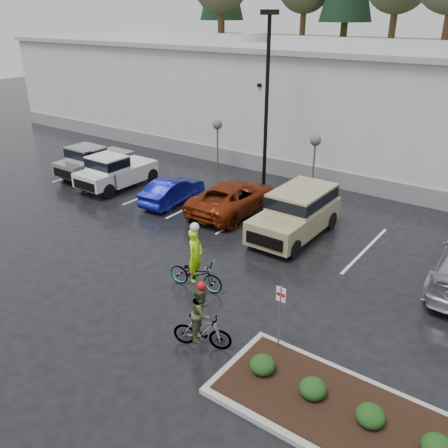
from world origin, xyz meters
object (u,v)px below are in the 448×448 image
Objects in this scene: sapling_mid at (315,144)px; car_red at (233,197)px; sapling_west at (217,127)px; suv_tan at (295,215)px; pickup_silver at (99,159)px; cyclist_olive at (202,324)px; cyclist_hivis at (196,269)px; pickup_white at (121,169)px; lamppost at (267,84)px; car_blue at (172,190)px; fire_lane_sign at (280,311)px.

car_red is at bearing -111.46° from sapling_mid.
sapling_west is at bearing -48.65° from car_red.
suv_tan reaches higher than car_red.
cyclist_olive is at bearing -30.82° from pickup_silver.
car_red is 2.13× the size of cyclist_hivis.
cyclist_hivis reaches higher than pickup_white.
sapling_mid is (2.50, 1.00, -2.96)m from lamppost.
car_blue is at bearing -3.16° from pickup_white.
car_red is at bearing 16.10° from cyclist_hivis.
cyclist_olive is at bearing 131.21° from car_blue.
sapling_west is 0.58× the size of car_red.
pickup_silver is 14.51m from cyclist_hivis.
car_blue is at bearing -76.68° from sapling_west.
sapling_west is 1.45× the size of fire_lane_sign.
cyclist_hivis is at bearing 162.64° from fire_lane_sign.
lamppost is at bearing 123.46° from fire_lane_sign.
suv_tan is 8.48m from cyclist_olive.
pickup_silver is (-5.28, -4.91, -1.75)m from sapling_west.
pickup_white is (-6.73, -4.49, -4.71)m from lamppost.
fire_lane_sign is 0.42× the size of pickup_white.
car_red is at bearing 5.14° from pickup_white.
cyclist_hivis reaches higher than car_red.
fire_lane_sign is 0.40× the size of car_red.
pickup_white is at bearing -149.24° from sapling_mid.
car_blue is at bearing 24.24° from cyclist_olive.
cyclist_olive is at bearing -54.69° from sapling_west.
pickup_silver reaches higher than car_red.
sapling_west is (-4.00, 1.00, -2.96)m from lamppost.
pickup_silver is at bearing 167.06° from pickup_white.
suv_tan is at bearing -33.66° from sapling_west.
fire_lane_sign is (7.80, -11.80, -4.28)m from lamppost.
sapling_mid is 1.43× the size of cyclist_olive.
pickup_silver is at bearing 37.42° from cyclist_olive.
sapling_west is 0.62× the size of pickup_white.
sapling_west is at bearing 146.34° from suv_tan.
car_red is at bearing 132.11° from fire_lane_sign.
car_blue is at bearing -119.28° from lamppost.
cyclist_olive is (2.24, -2.45, 0.04)m from cyclist_hivis.
pickup_white is (-14.53, 7.31, -0.43)m from fire_lane_sign.
fire_lane_sign is at bearing -47.33° from sapling_west.
car_blue is 3.36m from car_red.
car_blue is (6.64, -0.81, -0.32)m from pickup_silver.
cyclist_hivis is at bearing -30.08° from pickup_white.
pickup_white is at bearing 2.92° from car_red.
sapling_mid reaches higher than pickup_white.
sapling_west is 13.94m from cyclist_hivis.
cyclist_olive is (-1.92, -1.15, -0.58)m from fire_lane_sign.
sapling_mid is at bearing 30.76° from pickup_white.
pickup_silver is at bearing -11.77° from car_blue.
sapling_west is 10.25m from suv_tan.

